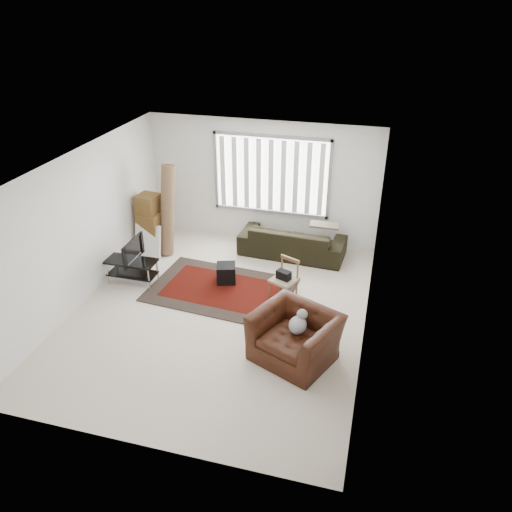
{
  "coord_description": "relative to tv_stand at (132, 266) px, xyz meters",
  "views": [
    {
      "loc": [
        2.5,
        -6.83,
        5.11
      ],
      "look_at": [
        0.58,
        0.32,
        1.05
      ],
      "focal_mm": 35.0,
      "sensor_mm": 36.0,
      "label": 1
    }
  ],
  "objects": [
    {
      "name": "sofa",
      "position": [
        2.75,
        1.91,
        0.08
      ],
      "size": [
        2.26,
        1.09,
        0.85
      ],
      "primitive_type": "imported",
      "rotation": [
        0.0,
        0.0,
        3.08
      ],
      "color": "black",
      "rests_on": "ground"
    },
    {
      "name": "tv_stand",
      "position": [
        0.0,
        0.0,
        0.0
      ],
      "size": [
        0.97,
        0.43,
        0.48
      ],
      "color": "black",
      "rests_on": "ground"
    },
    {
      "name": "armchair",
      "position": [
        3.45,
        -1.37,
        0.1
      ],
      "size": [
        1.52,
        1.44,
        0.89
      ],
      "rotation": [
        0.0,
        0.0,
        -0.41
      ],
      "color": "#36160B",
      "rests_on": "ground"
    },
    {
      "name": "subwoofer",
      "position": [
        1.74,
        0.47,
        -0.15
      ],
      "size": [
        0.45,
        0.45,
        0.36
      ],
      "primitive_type": "cube",
      "rotation": [
        0.0,
        0.0,
        0.3
      ],
      "color": "black",
      "rests_on": "persian_rug"
    },
    {
      "name": "side_chair",
      "position": [
        2.94,
        0.23,
        0.08
      ],
      "size": [
        0.54,
        0.54,
        0.77
      ],
      "rotation": [
        0.0,
        0.0,
        -0.41
      ],
      "color": "#917B5F",
      "rests_on": "ground"
    },
    {
      "name": "tv",
      "position": [
        -0.0,
        0.0,
        0.36
      ],
      "size": [
        0.1,
        0.78,
        0.45
      ],
      "primitive_type": "imported",
      "rotation": [
        0.0,
        0.0,
        1.57
      ],
      "color": "black",
      "rests_on": "tv_stand"
    },
    {
      "name": "rolled_rug",
      "position": [
        0.19,
        1.36,
        0.61
      ],
      "size": [
        0.42,
        0.64,
        1.92
      ],
      "primitive_type": "cylinder",
      "rotation": [
        -0.17,
        0.0,
        -0.24
      ],
      "color": "brown",
      "rests_on": "ground"
    },
    {
      "name": "white_flatpack",
      "position": [
        -0.17,
        1.05,
        0.01
      ],
      "size": [
        0.57,
        0.26,
        0.71
      ],
      "primitive_type": "cube",
      "rotation": [
        -0.23,
        0.0,
        -0.03
      ],
      "color": "silver",
      "rests_on": "ground"
    },
    {
      "name": "persian_rug",
      "position": [
        1.73,
        0.17,
        -0.34
      ],
      "size": [
        2.77,
        1.97,
        0.02
      ],
      "color": "black",
      "rests_on": "ground"
    },
    {
      "name": "room",
      "position": [
        1.98,
        -0.03,
        1.41
      ],
      "size": [
        6.0,
        6.02,
        2.71
      ],
      "color": "beige",
      "rests_on": "ground"
    },
    {
      "name": "moving_boxes",
      "position": [
        -0.19,
        1.3,
        0.25
      ],
      "size": [
        0.59,
        0.55,
        1.28
      ],
      "color": "brown",
      "rests_on": "ground"
    }
  ]
}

